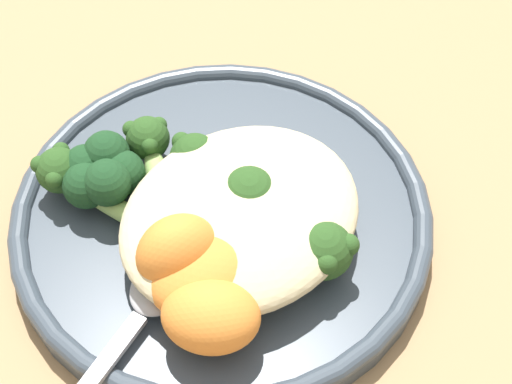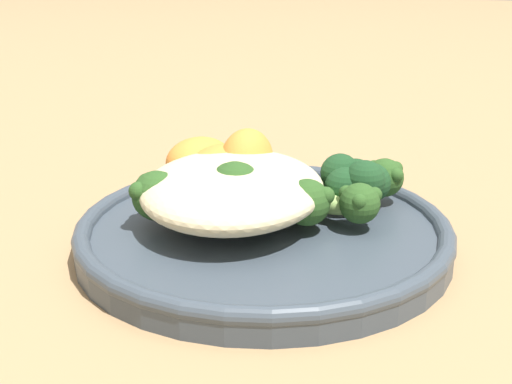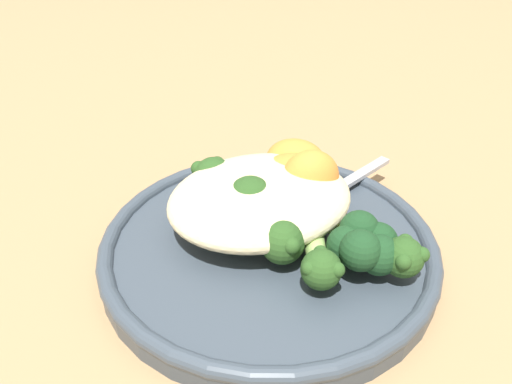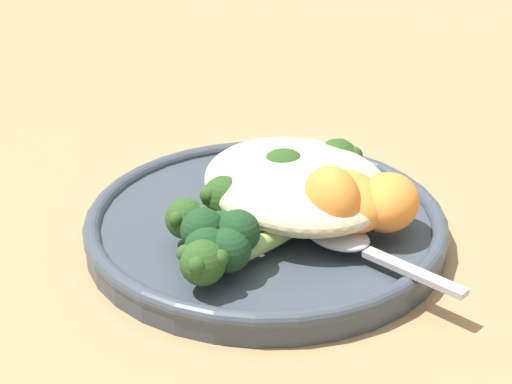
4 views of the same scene
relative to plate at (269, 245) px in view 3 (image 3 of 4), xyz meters
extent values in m
plane|color=#9E7A51|center=(-0.01, 0.01, -0.01)|extent=(4.00, 4.00, 0.00)
cylinder|color=#38424C|center=(0.00, 0.00, 0.00)|extent=(0.25, 0.25, 0.02)
torus|color=#38424C|center=(0.00, 0.00, 0.00)|extent=(0.25, 0.25, 0.01)
ellipsoid|color=beige|center=(0.00, 0.02, 0.03)|extent=(0.14, 0.12, 0.04)
ellipsoid|color=#8EB25B|center=(0.02, 0.03, 0.02)|extent=(0.07, 0.09, 0.01)
sphere|color=#284C1E|center=(-0.01, 0.07, 0.03)|extent=(0.03, 0.03, 0.03)
sphere|color=#284C1E|center=(0.00, 0.08, 0.03)|extent=(0.01, 0.01, 0.01)
sphere|color=#284C1E|center=(-0.02, 0.08, 0.03)|extent=(0.01, 0.01, 0.01)
sphere|color=#284C1E|center=(-0.02, 0.06, 0.03)|extent=(0.01, 0.01, 0.01)
sphere|color=#284C1E|center=(0.00, 0.06, 0.03)|extent=(0.01, 0.01, 0.01)
ellipsoid|color=#8EB25B|center=(0.02, 0.01, 0.02)|extent=(0.07, 0.04, 0.02)
sphere|color=#284C1E|center=(-0.01, 0.02, 0.03)|extent=(0.04, 0.04, 0.04)
sphere|color=#284C1E|center=(-0.01, 0.03, 0.04)|extent=(0.02, 0.02, 0.02)
sphere|color=#284C1E|center=(-0.01, 0.00, 0.04)|extent=(0.02, 0.02, 0.02)
ellipsoid|color=#8EB25B|center=(0.02, 0.00, 0.02)|extent=(0.09, 0.02, 0.01)
sphere|color=#284C1E|center=(-0.02, 0.00, 0.03)|extent=(0.03, 0.03, 0.03)
sphere|color=#284C1E|center=(-0.02, 0.01, 0.03)|extent=(0.01, 0.01, 0.01)
sphere|color=#284C1E|center=(-0.04, 0.00, 0.03)|extent=(0.01, 0.01, 0.01)
sphere|color=#284C1E|center=(-0.02, -0.01, 0.03)|extent=(0.01, 0.01, 0.01)
ellipsoid|color=#8EB25B|center=(0.02, -0.01, 0.02)|extent=(0.06, 0.05, 0.02)
sphere|color=#284C1E|center=(0.00, -0.03, 0.03)|extent=(0.03, 0.03, 0.03)
sphere|color=#284C1E|center=(0.00, -0.02, 0.03)|extent=(0.01, 0.01, 0.01)
sphere|color=#284C1E|center=(0.00, -0.04, 0.03)|extent=(0.01, 0.01, 0.01)
ellipsoid|color=#8EB25B|center=(0.02, -0.02, 0.02)|extent=(0.05, 0.08, 0.02)
sphere|color=#284C1E|center=(0.00, -0.06, 0.02)|extent=(0.03, 0.03, 0.03)
sphere|color=#284C1E|center=(0.01, -0.05, 0.03)|extent=(0.01, 0.01, 0.01)
sphere|color=#284C1E|center=(-0.01, -0.06, 0.03)|extent=(0.01, 0.01, 0.01)
sphere|color=#284C1E|center=(0.01, -0.07, 0.03)|extent=(0.01, 0.01, 0.01)
ellipsoid|color=#8EB25B|center=(0.04, -0.03, 0.02)|extent=(0.04, 0.11, 0.01)
sphere|color=#284C1E|center=(0.06, -0.08, 0.02)|extent=(0.03, 0.03, 0.03)
sphere|color=#284C1E|center=(0.07, -0.07, 0.03)|extent=(0.01, 0.01, 0.01)
sphere|color=#284C1E|center=(0.05, -0.07, 0.03)|extent=(0.01, 0.01, 0.01)
sphere|color=#284C1E|center=(0.05, -0.09, 0.03)|extent=(0.01, 0.01, 0.01)
sphere|color=#284C1E|center=(0.07, -0.09, 0.03)|extent=(0.01, 0.01, 0.01)
ellipsoid|color=orange|center=(0.04, 0.04, 0.03)|extent=(0.07, 0.06, 0.04)
ellipsoid|color=orange|center=(0.05, 0.02, 0.03)|extent=(0.05, 0.05, 0.05)
ellipsoid|color=orange|center=(0.06, 0.06, 0.03)|extent=(0.07, 0.07, 0.04)
sphere|color=#193D1E|center=(0.05, -0.06, 0.02)|extent=(0.03, 0.03, 0.03)
sphere|color=#193D1E|center=(0.04, -0.05, 0.03)|extent=(0.03, 0.03, 0.03)
sphere|color=#193D1E|center=(0.03, -0.05, 0.02)|extent=(0.03, 0.03, 0.03)
sphere|color=#193D1E|center=(0.03, -0.06, 0.03)|extent=(0.03, 0.03, 0.03)
sphere|color=#193D1E|center=(0.04, -0.07, 0.02)|extent=(0.03, 0.03, 0.03)
cube|color=#A3A3A8|center=(0.11, 0.04, 0.01)|extent=(0.07, 0.03, 0.00)
ellipsoid|color=#A3A3A8|center=(0.06, 0.02, 0.02)|extent=(0.05, 0.04, 0.01)
camera|label=1|loc=(0.19, 0.23, 0.41)|focal=60.00mm
camera|label=2|loc=(-0.43, -0.07, 0.19)|focal=50.00mm
camera|label=3|loc=(-0.15, -0.25, 0.24)|focal=35.00mm
camera|label=4|loc=(0.44, -0.27, 0.29)|focal=60.00mm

